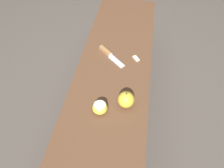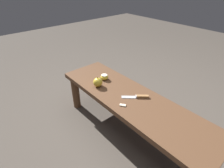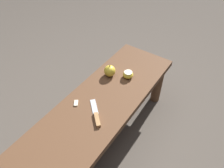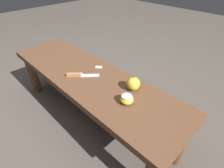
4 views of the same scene
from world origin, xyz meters
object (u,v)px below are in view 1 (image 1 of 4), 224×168
object	(u,v)px
knife	(108,54)
apple_whole	(126,100)
wooden_bench	(115,69)
apple_cut	(100,108)

from	to	relation	value
knife	apple_whole	distance (m)	0.37
knife	wooden_bench	bearing A→B (deg)	5.19
knife	apple_whole	xyz separation A→B (m)	(-0.34, -0.14, 0.03)
knife	apple_cut	world-z (taller)	apple_cut
knife	apple_whole	bearing A→B (deg)	-24.71
apple_cut	knife	bearing A→B (deg)	4.11
knife	apple_cut	bearing A→B (deg)	-43.41
apple_whole	apple_cut	bearing A→B (deg)	115.19
apple_whole	knife	bearing A→B (deg)	22.81
apple_whole	apple_cut	world-z (taller)	apple_whole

